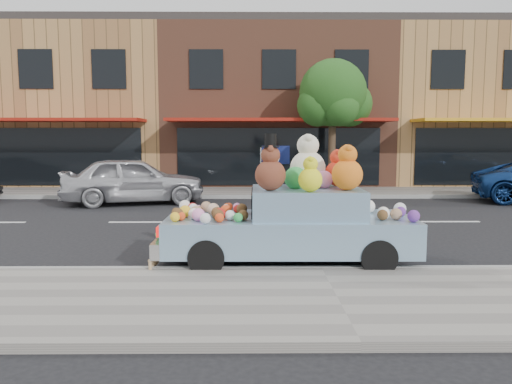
{
  "coord_description": "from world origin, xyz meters",
  "views": [
    {
      "loc": [
        -1.15,
        -12.99,
        2.26
      ],
      "look_at": [
        -1.07,
        -3.98,
        1.25
      ],
      "focal_mm": 35.0,
      "sensor_mm": 36.0,
      "label": 1
    }
  ],
  "objects": [
    {
      "name": "far_kerb",
      "position": [
        0.0,
        5.0,
        0.07
      ],
      "size": [
        60.0,
        0.12,
        0.13
      ],
      "primitive_type": "cube",
      "color": "gray",
      "rests_on": "ground"
    },
    {
      "name": "storefront_mid",
      "position": [
        0.0,
        11.97,
        3.64
      ],
      "size": [
        10.0,
        9.8,
        7.3
      ],
      "color": "brown",
      "rests_on": "ground"
    },
    {
      "name": "near_sidewalk",
      "position": [
        0.0,
        -6.5,
        0.06
      ],
      "size": [
        60.0,
        3.0,
        0.12
      ],
      "primitive_type": "cube",
      "color": "gray",
      "rests_on": "ground"
    },
    {
      "name": "car_silver",
      "position": [
        -5.1,
        3.67,
        0.8
      ],
      "size": [
        4.99,
        2.94,
        1.59
      ],
      "primitive_type": "imported",
      "rotation": [
        0.0,
        0.0,
        1.81
      ],
      "color": "silver",
      "rests_on": "ground"
    },
    {
      "name": "street_tree",
      "position": [
        2.03,
        6.55,
        3.69
      ],
      "size": [
        3.0,
        2.7,
        5.22
      ],
      "color": "#38281C",
      "rests_on": "ground"
    },
    {
      "name": "far_sidewalk",
      "position": [
        0.0,
        6.5,
        0.06
      ],
      "size": [
        60.0,
        3.0,
        0.12
      ],
      "primitive_type": "cube",
      "color": "gray",
      "rests_on": "ground"
    },
    {
      "name": "storefront_right",
      "position": [
        10.0,
        11.97,
        3.64
      ],
      "size": [
        10.0,
        9.8,
        7.3
      ],
      "color": "#AC7E48",
      "rests_on": "ground"
    },
    {
      "name": "near_kerb",
      "position": [
        0.0,
        -5.0,
        0.07
      ],
      "size": [
        60.0,
        0.12,
        0.13
      ],
      "primitive_type": "cube",
      "color": "gray",
      "rests_on": "ground"
    },
    {
      "name": "art_car",
      "position": [
        -0.43,
        -4.29,
        0.83
      ],
      "size": [
        4.5,
        1.8,
        2.3
      ],
      "rotation": [
        0.0,
        0.0,
        -0.01
      ],
      "color": "black",
      "rests_on": "ground"
    },
    {
      "name": "ground",
      "position": [
        0.0,
        0.0,
        0.0
      ],
      "size": [
        120.0,
        120.0,
        0.0
      ],
      "primitive_type": "plane",
      "color": "black",
      "rests_on": "ground"
    },
    {
      "name": "storefront_left",
      "position": [
        -10.0,
        11.97,
        3.64
      ],
      "size": [
        10.0,
        9.8,
        7.3
      ],
      "color": "#AC7E48",
      "rests_on": "ground"
    }
  ]
}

